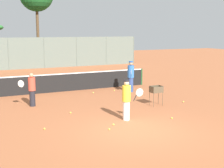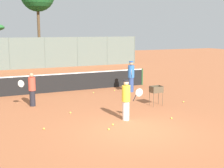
{
  "view_description": "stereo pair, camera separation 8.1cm",
  "coord_description": "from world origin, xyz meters",
  "px_view_note": "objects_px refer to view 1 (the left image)",
  "views": [
    {
      "loc": [
        -5.4,
        -9.2,
        3.51
      ],
      "look_at": [
        0.95,
        3.98,
        1.0
      ],
      "focal_mm": 50.0,
      "sensor_mm": 36.0,
      "label": 1
    },
    {
      "loc": [
        -5.33,
        -9.23,
        3.51
      ],
      "look_at": [
        0.95,
        3.98,
        1.0
      ],
      "focal_mm": 50.0,
      "sensor_mm": 36.0,
      "label": 2
    }
  ],
  "objects_px": {
    "tennis_net": "(67,82)",
    "ball_cart": "(156,91)",
    "player_red_cap": "(127,99)",
    "player_yellow_shirt": "(32,89)",
    "parked_car": "(14,59)",
    "player_white_outfit": "(131,76)"
  },
  "relations": [
    {
      "from": "player_white_outfit",
      "to": "parked_car",
      "type": "bearing_deg",
      "value": -140.42
    },
    {
      "from": "player_yellow_shirt",
      "to": "player_red_cap",
      "type": "bearing_deg",
      "value": 114.74
    },
    {
      "from": "tennis_net",
      "to": "ball_cart",
      "type": "height_order",
      "value": "tennis_net"
    },
    {
      "from": "tennis_net",
      "to": "player_white_outfit",
      "type": "bearing_deg",
      "value": -28.54
    },
    {
      "from": "tennis_net",
      "to": "player_white_outfit",
      "type": "xyz_separation_m",
      "value": [
        3.29,
        -1.79,
        0.37
      ]
    },
    {
      "from": "ball_cart",
      "to": "parked_car",
      "type": "distance_m",
      "value": 20.99
    },
    {
      "from": "tennis_net",
      "to": "parked_car",
      "type": "relative_size",
      "value": 2.45
    },
    {
      "from": "tennis_net",
      "to": "player_red_cap",
      "type": "bearing_deg",
      "value": -87.27
    },
    {
      "from": "ball_cart",
      "to": "tennis_net",
      "type": "bearing_deg",
      "value": 117.73
    },
    {
      "from": "player_red_cap",
      "to": "player_yellow_shirt",
      "type": "distance_m",
      "value": 4.9
    },
    {
      "from": "player_white_outfit",
      "to": "player_yellow_shirt",
      "type": "relative_size",
      "value": 1.14
    },
    {
      "from": "tennis_net",
      "to": "player_red_cap",
      "type": "height_order",
      "value": "player_red_cap"
    },
    {
      "from": "player_red_cap",
      "to": "parked_car",
      "type": "relative_size",
      "value": 0.38
    },
    {
      "from": "ball_cart",
      "to": "player_red_cap",
      "type": "bearing_deg",
      "value": -147.16
    },
    {
      "from": "tennis_net",
      "to": "player_red_cap",
      "type": "relative_size",
      "value": 6.42
    },
    {
      "from": "player_yellow_shirt",
      "to": "tennis_net",
      "type": "bearing_deg",
      "value": -143.84
    },
    {
      "from": "tennis_net",
      "to": "player_yellow_shirt",
      "type": "height_order",
      "value": "player_yellow_shirt"
    },
    {
      "from": "player_yellow_shirt",
      "to": "parked_car",
      "type": "bearing_deg",
      "value": -107.65
    },
    {
      "from": "tennis_net",
      "to": "ball_cart",
      "type": "distance_m",
      "value": 5.9
    },
    {
      "from": "player_white_outfit",
      "to": "player_yellow_shirt",
      "type": "distance_m",
      "value": 5.96
    },
    {
      "from": "tennis_net",
      "to": "ball_cart",
      "type": "relative_size",
      "value": 11.06
    },
    {
      "from": "tennis_net",
      "to": "parked_car",
      "type": "distance_m",
      "value": 15.51
    }
  ]
}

